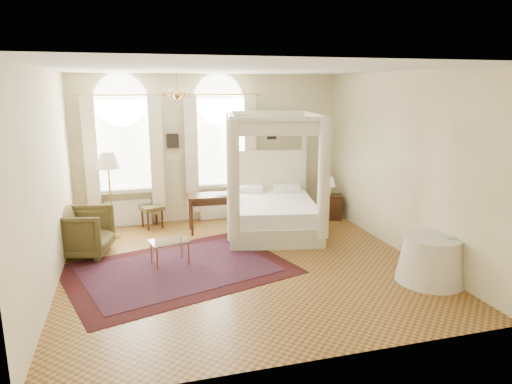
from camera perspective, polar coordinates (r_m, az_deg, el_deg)
The scene contains 18 objects.
ground at distance 8.05m, azimuth -1.63°, elevation -9.01°, with size 6.00×6.00×0.00m, color olive.
room_walls at distance 7.54m, azimuth -1.72°, elevation 5.08°, with size 6.00×6.00×6.00m.
window_left at distance 10.23m, azimuth -16.09°, elevation 3.90°, with size 1.62×0.27×3.29m.
window_right at distance 10.43m, azimuth -4.46°, elevation 4.53°, with size 1.62×0.27×3.29m.
chandelier at distance 8.49m, azimuth -9.82°, elevation 12.07°, with size 0.51×0.45×0.50m.
wall_pictures at distance 10.45m, azimuth -5.22°, elevation 6.76°, with size 2.54×0.03×0.39m.
canopy_bed at distance 9.58m, azimuth 2.05°, elevation -1.81°, with size 2.28×2.62×2.50m.
nightstand at distance 10.78m, azimuth 9.55°, elevation -1.83°, with size 0.40×0.37×0.58m, color #351A0E.
nightstand_lamp at distance 10.69m, azimuth 9.14°, elevation 1.16°, with size 0.28×0.28×0.41m.
writing_desk at distance 9.69m, azimuth -5.42°, elevation -0.99°, with size 1.09×0.60×0.80m.
laptop at distance 9.61m, azimuth -4.08°, elevation -0.31°, with size 0.31×0.20×0.02m, color black.
stool at distance 10.18m, azimuth -12.88°, elevation -2.15°, with size 0.55×0.55×0.50m.
armchair at distance 8.90m, azimuth -20.84°, elevation -4.75°, with size 0.93×0.96×0.87m, color #453C1D.
coffee_table at distance 8.04m, azimuth -10.76°, elevation -6.29°, with size 0.72×0.58×0.44m.
floor_lamp at distance 9.55m, azimuth -18.00°, elevation 3.24°, with size 0.45×0.45×1.76m.
oriental_rug at distance 7.93m, azimuth -9.62°, elevation -9.51°, with size 4.17×3.50×0.01m.
side_table at distance 7.79m, azimuth 21.05°, elevation -7.87°, with size 1.07×1.07×0.73m.
book at distance 7.71m, azimuth 22.35°, elevation -5.18°, with size 0.18×0.25×0.02m, color black.
Camera 1 is at (-1.80, -7.25, 3.02)m, focal length 32.00 mm.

